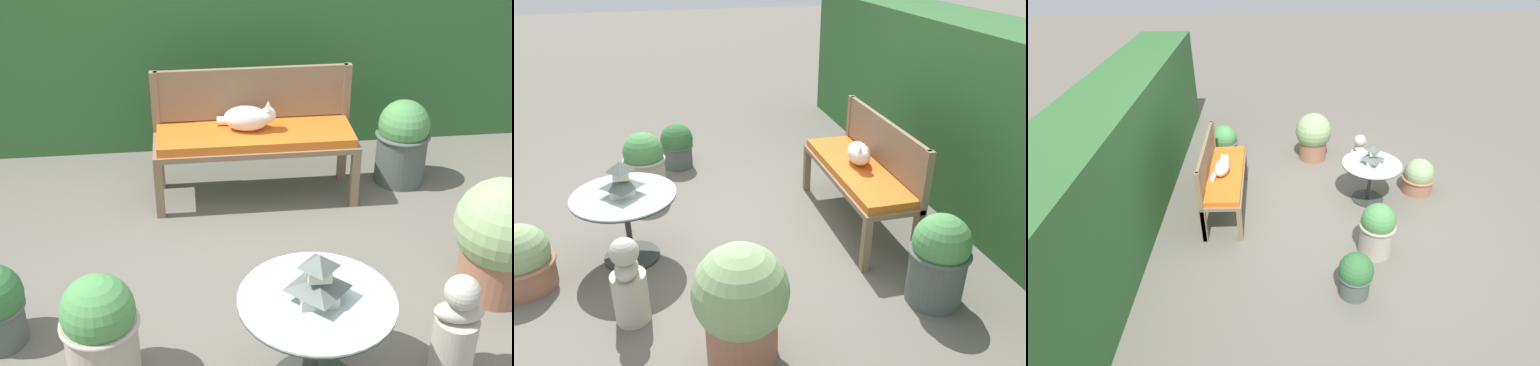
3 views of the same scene
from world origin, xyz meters
TOP-DOWN VIEW (x-y plane):
  - ground at (0.00, 0.00)m, footprint 30.00×30.00m
  - foliage_hedge_back at (0.00, 2.41)m, footprint 6.40×0.85m
  - garden_bench at (0.09, 1.18)m, footprint 1.45×0.47m
  - bench_backrest at (0.09, 1.40)m, footprint 1.45×0.06m
  - cat at (0.04, 1.21)m, footprint 0.42×0.26m
  - patio_table at (0.18, -0.73)m, footprint 0.78×0.78m
  - pagoda_birdhouse at (0.18, -0.73)m, footprint 0.24×0.24m
  - garden_bust at (0.91, -0.72)m, footprint 0.27×0.23m
  - potted_plant_bench_right at (1.40, -0.09)m, footprint 0.56×0.56m
  - potted_plant_table_near at (1.22, 1.30)m, footprint 0.41×0.41m
  - potted_plant_bench_left at (0.36, -1.46)m, footprint 0.45×0.45m
  - potted_plant_table_far at (-0.88, -0.57)m, footprint 0.41×0.41m
  - potted_plant_hedge_corner at (-1.49, -0.21)m, footprint 0.35×0.35m

SIDE VIEW (x-z plane):
  - ground at x=0.00m, z-range 0.00..0.00m
  - potted_plant_bench_left at x=0.36m, z-range -0.02..0.47m
  - potted_plant_hedge_corner at x=-1.49m, z-range 0.00..0.49m
  - garden_bust at x=0.91m, z-range -0.03..0.59m
  - potted_plant_table_far at x=-0.88m, z-range 0.00..0.65m
  - potted_plant_table_near at x=1.22m, z-range 0.01..0.67m
  - potted_plant_bench_right at x=1.40m, z-range 0.02..0.77m
  - patio_table at x=0.18m, z-range 0.16..0.72m
  - garden_bench at x=0.09m, z-range 0.19..0.73m
  - cat at x=0.04m, z-range 0.52..0.74m
  - pagoda_birdhouse at x=0.18m, z-range 0.54..0.80m
  - bench_backrest at x=0.09m, z-range 0.21..1.14m
  - foliage_hedge_back at x=0.00m, z-range 0.00..1.63m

